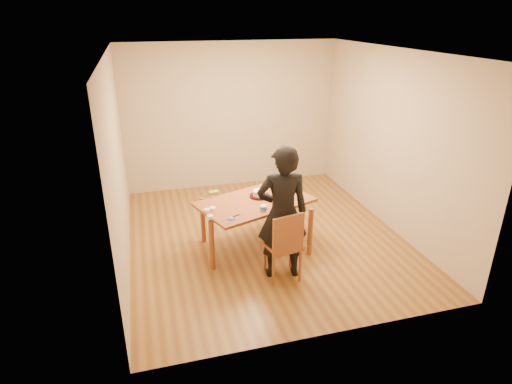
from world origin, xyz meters
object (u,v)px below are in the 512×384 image
object	(u,v)px
cake_plate	(260,196)
cake	(260,193)
dining_table	(255,202)
dining_chair	(283,245)
person	(282,213)

from	to	relation	value
cake_plate	cake	xyz separation A→B (m)	(0.00, 0.00, 0.04)
dining_table	cake	size ratio (longest dim) A/B	7.85
cake_plate	dining_table	bearing A→B (deg)	-130.54
cake_plate	cake	distance (m)	0.04
dining_table	dining_chair	distance (m)	0.84
dining_table	cake_plate	distance (m)	0.16
cake	person	distance (m)	0.85
dining_table	cake_plate	world-z (taller)	cake_plate
person	dining_table	bearing A→B (deg)	-69.57
cake_plate	cake	world-z (taller)	cake
dining_table	cake	xyz separation A→B (m)	(0.10, 0.12, 0.07)
cake	cake_plate	bearing A→B (deg)	0.00
dining_table	dining_chair	xyz separation A→B (m)	(0.15, -0.78, -0.28)
cake_plate	cake	size ratio (longest dim) A/B	1.48
dining_table	cake	world-z (taller)	cake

